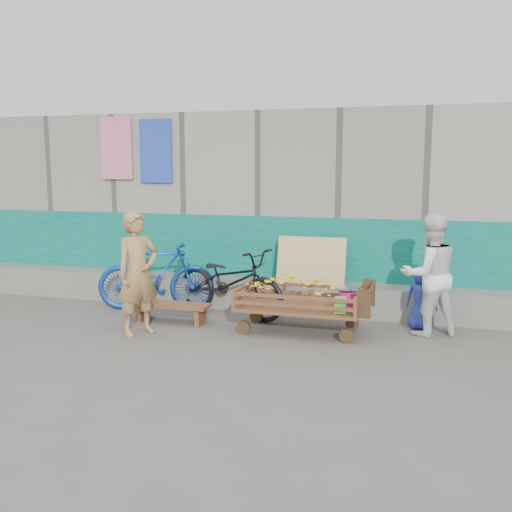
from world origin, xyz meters
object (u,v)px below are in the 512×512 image
(vendor_man, at_px, (138,273))
(bicycle_blue, at_px, (156,275))
(bicycle_dark, at_px, (230,282))
(child, at_px, (421,299))
(banana_cart, at_px, (297,294))
(woman, at_px, (429,275))
(bench, at_px, (171,308))

(vendor_man, xyz_separation_m, bicycle_blue, (-0.35, 1.22, -0.26))
(bicycle_dark, bearing_deg, child, -70.06)
(banana_cart, bearing_deg, bicycle_dark, 152.70)
(woman, bearing_deg, bicycle_dark, -29.57)
(bench, bearing_deg, bicycle_blue, 130.26)
(woman, relative_size, bicycle_dark, 0.83)
(woman, xyz_separation_m, child, (-0.09, 0.19, -0.36))
(banana_cart, distance_m, bicycle_blue, 2.36)
(bench, distance_m, bicycle_dark, 0.94)
(vendor_man, bearing_deg, woman, -41.55)
(child, distance_m, bicycle_dark, 2.68)
(woman, xyz_separation_m, bicycle_dark, (-2.77, 0.20, -0.29))
(bench, height_order, child, child)
(woman, height_order, child, woman)
(banana_cart, height_order, bench, banana_cart)
(vendor_man, distance_m, woman, 3.74)
(bench, distance_m, vendor_man, 0.88)
(bench, relative_size, woman, 0.69)
(bicycle_dark, xyz_separation_m, bicycle_blue, (-1.17, 0.00, 0.03))
(child, height_order, bicycle_dark, bicycle_dark)
(vendor_man, distance_m, bicycle_dark, 1.51)
(banana_cart, bearing_deg, bicycle_blue, 165.84)
(banana_cart, xyz_separation_m, child, (1.56, 0.57, -0.08))
(vendor_man, height_order, woman, vendor_man)
(banana_cart, height_order, woman, woman)
(banana_cart, height_order, child, child)
(bench, xyz_separation_m, woman, (3.43, 0.40, 0.59))
(woman, distance_m, bicycle_blue, 3.95)
(woman, bearing_deg, vendor_man, -9.54)
(bench, relative_size, vendor_man, 0.68)
(vendor_man, bearing_deg, banana_cart, -39.06)
(bench, xyz_separation_m, bicycle_blue, (-0.51, 0.60, 0.33))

